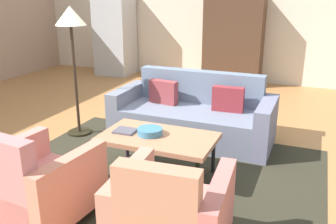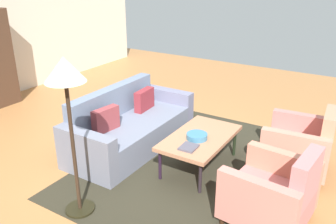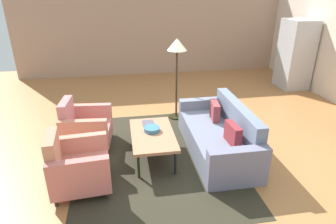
{
  "view_description": "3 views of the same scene",
  "coord_description": "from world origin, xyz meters",
  "px_view_note": "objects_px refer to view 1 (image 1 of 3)",
  "views": [
    {
      "loc": [
        1.73,
        -3.85,
        1.9
      ],
      "look_at": [
        0.22,
        -0.19,
        0.59
      ],
      "focal_mm": 39.19,
      "sensor_mm": 36.0,
      "label": 1
    },
    {
      "loc": [
        -3.48,
        -2.42,
        2.49
      ],
      "look_at": [
        0.33,
        -0.07,
        0.66
      ],
      "focal_mm": 38.07,
      "sensor_mm": 36.0,
      "label": 2
    },
    {
      "loc": [
        4.46,
        -1.04,
        2.72
      ],
      "look_at": [
        0.12,
        -0.31,
        0.75
      ],
      "focal_mm": 31.02,
      "sensor_mm": 36.0,
      "label": 3
    }
  ],
  "objects_px": {
    "book_stack": "(125,131)",
    "refrigerator": "(115,35)",
    "armchair_right": "(169,219)",
    "fruit_bowl": "(150,131)",
    "coffee_table": "(158,139)",
    "armchair_left": "(36,186)",
    "floor_lamp": "(71,28)",
    "couch": "(194,117)",
    "cabinet": "(233,41)"
  },
  "relations": [
    {
      "from": "book_stack",
      "to": "refrigerator",
      "type": "distance_m",
      "value": 5.08
    },
    {
      "from": "armchair_right",
      "to": "book_stack",
      "type": "height_order",
      "value": "armchair_right"
    },
    {
      "from": "fruit_bowl",
      "to": "coffee_table",
      "type": "bearing_deg",
      "value": 0.0
    },
    {
      "from": "armchair_left",
      "to": "armchair_right",
      "type": "height_order",
      "value": "same"
    },
    {
      "from": "fruit_bowl",
      "to": "armchair_left",
      "type": "bearing_deg",
      "value": -113.73
    },
    {
      "from": "refrigerator",
      "to": "floor_lamp",
      "type": "distance_m",
      "value": 3.93
    },
    {
      "from": "armchair_left",
      "to": "armchair_right",
      "type": "relative_size",
      "value": 1.0
    },
    {
      "from": "couch",
      "to": "fruit_bowl",
      "type": "bearing_deg",
      "value": 85.56
    },
    {
      "from": "armchair_left",
      "to": "cabinet",
      "type": "relative_size",
      "value": 0.49
    },
    {
      "from": "coffee_table",
      "to": "cabinet",
      "type": "bearing_deg",
      "value": 92.96
    },
    {
      "from": "couch",
      "to": "armchair_left",
      "type": "relative_size",
      "value": 2.39
    },
    {
      "from": "armchair_right",
      "to": "book_stack",
      "type": "bearing_deg",
      "value": 126.23
    },
    {
      "from": "armchair_left",
      "to": "refrigerator",
      "type": "xyz_separation_m",
      "value": [
        -2.39,
        5.46,
        0.58
      ]
    },
    {
      "from": "fruit_bowl",
      "to": "book_stack",
      "type": "relative_size",
      "value": 1.15
    },
    {
      "from": "couch",
      "to": "coffee_table",
      "type": "bearing_deg",
      "value": 90.07
    },
    {
      "from": "cabinet",
      "to": "refrigerator",
      "type": "xyz_separation_m",
      "value": [
        -2.77,
        -0.1,
        0.03
      ]
    },
    {
      "from": "coffee_table",
      "to": "book_stack",
      "type": "xyz_separation_m",
      "value": [
        -0.37,
        -0.03,
        0.05
      ]
    },
    {
      "from": "couch",
      "to": "armchair_right",
      "type": "relative_size",
      "value": 2.39
    },
    {
      "from": "armchair_right",
      "to": "floor_lamp",
      "type": "xyz_separation_m",
      "value": [
        -2.12,
        1.86,
        1.1
      ]
    },
    {
      "from": "fruit_bowl",
      "to": "refrigerator",
      "type": "xyz_separation_m",
      "value": [
        -2.91,
        4.3,
        0.44
      ]
    },
    {
      "from": "armchair_left",
      "to": "fruit_bowl",
      "type": "bearing_deg",
      "value": 71.53
    },
    {
      "from": "refrigerator",
      "to": "cabinet",
      "type": "bearing_deg",
      "value": 2.16
    },
    {
      "from": "refrigerator",
      "to": "book_stack",
      "type": "bearing_deg",
      "value": -58.75
    },
    {
      "from": "coffee_table",
      "to": "floor_lamp",
      "type": "relative_size",
      "value": 0.7
    },
    {
      "from": "armchair_right",
      "to": "floor_lamp",
      "type": "height_order",
      "value": "floor_lamp"
    },
    {
      "from": "cabinet",
      "to": "refrigerator",
      "type": "bearing_deg",
      "value": -177.84
    },
    {
      "from": "couch",
      "to": "fruit_bowl",
      "type": "distance_m",
      "value": 1.21
    },
    {
      "from": "cabinet",
      "to": "floor_lamp",
      "type": "bearing_deg",
      "value": -109.17
    },
    {
      "from": "couch",
      "to": "book_stack",
      "type": "distance_m",
      "value": 1.29
    },
    {
      "from": "couch",
      "to": "fruit_bowl",
      "type": "relative_size",
      "value": 7.84
    },
    {
      "from": "refrigerator",
      "to": "coffee_table",
      "type": "bearing_deg",
      "value": -55.08
    },
    {
      "from": "floor_lamp",
      "to": "refrigerator",
      "type": "bearing_deg",
      "value": 112.39
    },
    {
      "from": "fruit_bowl",
      "to": "cabinet",
      "type": "relative_size",
      "value": 0.15
    },
    {
      "from": "coffee_table",
      "to": "armchair_left",
      "type": "relative_size",
      "value": 1.36
    },
    {
      "from": "fruit_bowl",
      "to": "book_stack",
      "type": "xyz_separation_m",
      "value": [
        -0.28,
        -0.03,
        -0.02
      ]
    },
    {
      "from": "couch",
      "to": "cabinet",
      "type": "xyz_separation_m",
      "value": [
        -0.23,
        3.21,
        0.61
      ]
    },
    {
      "from": "refrigerator",
      "to": "floor_lamp",
      "type": "height_order",
      "value": "refrigerator"
    },
    {
      "from": "cabinet",
      "to": "armchair_right",
      "type": "bearing_deg",
      "value": -81.49
    },
    {
      "from": "armchair_left",
      "to": "refrigerator",
      "type": "relative_size",
      "value": 0.48
    },
    {
      "from": "couch",
      "to": "refrigerator",
      "type": "xyz_separation_m",
      "value": [
        -3.0,
        3.11,
        0.64
      ]
    },
    {
      "from": "couch",
      "to": "fruit_bowl",
      "type": "height_order",
      "value": "couch"
    },
    {
      "from": "armchair_right",
      "to": "refrigerator",
      "type": "xyz_separation_m",
      "value": [
        -3.6,
        5.46,
        0.58
      ]
    },
    {
      "from": "couch",
      "to": "cabinet",
      "type": "relative_size",
      "value": 1.17
    },
    {
      "from": "fruit_bowl",
      "to": "refrigerator",
      "type": "bearing_deg",
      "value": 124.08
    },
    {
      "from": "couch",
      "to": "cabinet",
      "type": "height_order",
      "value": "cabinet"
    },
    {
      "from": "coffee_table",
      "to": "refrigerator",
      "type": "height_order",
      "value": "refrigerator"
    },
    {
      "from": "fruit_bowl",
      "to": "couch",
      "type": "bearing_deg",
      "value": 85.48
    },
    {
      "from": "book_stack",
      "to": "coffee_table",
      "type": "bearing_deg",
      "value": 5.16
    },
    {
      "from": "couch",
      "to": "floor_lamp",
      "type": "height_order",
      "value": "floor_lamp"
    },
    {
      "from": "fruit_bowl",
      "to": "floor_lamp",
      "type": "bearing_deg",
      "value": 153.99
    }
  ]
}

